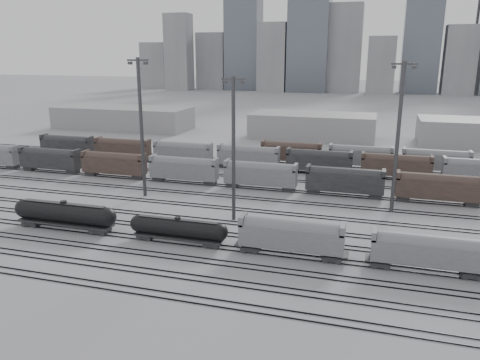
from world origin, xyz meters
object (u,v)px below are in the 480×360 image
(tank_car_a, at_px, (65,214))
(hopper_car_a, at_px, (291,234))
(hopper_car_b, at_px, (427,250))
(light_mast_c, at_px, (233,146))
(tank_car_b, at_px, (178,229))

(tank_car_a, xyz_separation_m, hopper_car_a, (36.31, 0.00, 0.59))
(hopper_car_b, relative_size, light_mast_c, 0.58)
(hopper_car_b, bearing_deg, tank_car_b, 180.00)
(tank_car_b, bearing_deg, tank_car_a, 180.00)
(tank_car_a, height_order, hopper_car_a, hopper_car_a)
(tank_car_a, relative_size, hopper_car_b, 1.32)
(hopper_car_a, relative_size, hopper_car_b, 1.05)
(tank_car_a, height_order, light_mast_c, light_mast_c)
(hopper_car_a, distance_m, light_mast_c, 19.21)
(hopper_car_a, bearing_deg, hopper_car_b, -0.00)
(tank_car_a, distance_m, tank_car_b, 19.48)
(hopper_car_a, xyz_separation_m, hopper_car_b, (17.43, -0.00, -0.15))
(hopper_car_b, bearing_deg, tank_car_a, 180.00)
(tank_car_b, relative_size, hopper_car_b, 1.12)
(tank_car_a, height_order, hopper_car_b, hopper_car_b)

